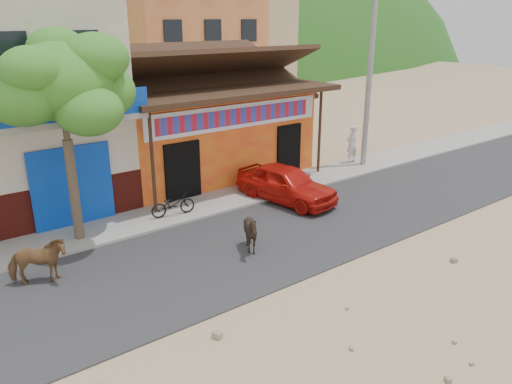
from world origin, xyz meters
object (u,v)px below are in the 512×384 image
cow_tan (37,262)px  utility_pole (370,73)px  scooter (173,204)px  pedestrian (352,144)px  cow_dark (251,233)px  red_car (286,183)px  tree (67,140)px

cow_tan → utility_pole: bearing=-61.8°
cow_tan → scooter: size_ratio=0.95×
scooter → pedestrian: 9.55m
cow_dark → red_car: size_ratio=0.30×
utility_pole → red_car: (-5.70, -1.35, -3.41)m
cow_dark → pedestrian: bearing=97.4°
cow_tan → scooter: 5.11m
cow_tan → pedestrian: (14.26, 2.71, 0.32)m
cow_tan → scooter: bearing=-48.9°
tree → scooter: 4.05m
tree → cow_tan: 3.57m
cow_tan → red_car: (8.76, 0.81, 0.06)m
scooter → pedestrian: pedestrian is taller
tree → utility_pole: size_ratio=0.75×
cow_dark → pedestrian: (8.96, 4.45, 0.34)m
cow_dark → cow_tan: bearing=-127.2°
utility_pole → cow_tan: (-14.46, -2.16, -3.48)m
tree → utility_pole: utility_pole is taller
tree → cow_tan: bearing=-130.2°
tree → utility_pole: bearing=0.9°
pedestrian → tree: bearing=3.5°
utility_pole → cow_dark: bearing=-157.0°
scooter → pedestrian: bearing=-77.0°
scooter → cow_tan: bearing=119.3°
red_car → pedestrian: pedestrian is taller
tree → red_car: 7.59m
red_car → pedestrian: 5.83m
scooter → tree: bearing=96.2°
scooter → red_car: bearing=-96.9°
cow_dark → scooter: size_ratio=0.78×
utility_pole → pedestrian: utility_pole is taller
tree → scooter: tree is taller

